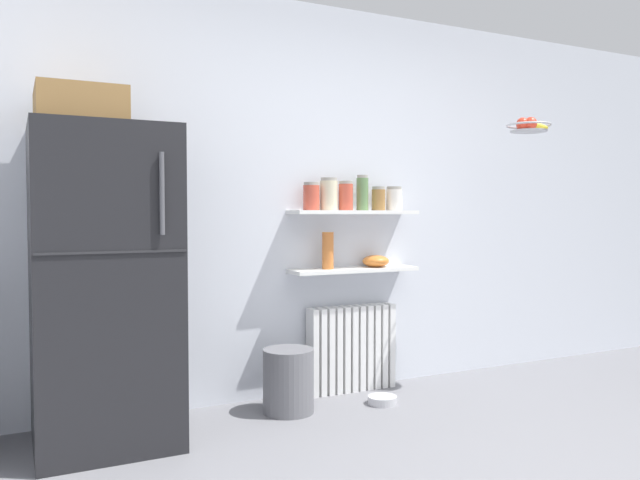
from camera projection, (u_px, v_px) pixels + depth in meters
ground_plane at (466, 472)px, 2.93m from camera, size 7.04×7.04×0.00m
back_wall at (320, 200)px, 4.27m from camera, size 7.04×0.10×2.60m
refrigerator at (103, 278)px, 3.28m from camera, size 0.71×0.74×1.84m
radiator at (352, 348)px, 4.27m from camera, size 0.63×0.12×0.58m
wall_shelf_lower at (354, 270)px, 4.22m from camera, size 0.90×0.22×0.02m
wall_shelf_upper at (354, 212)px, 4.20m from camera, size 0.90×0.22×0.02m
storage_jar_0 at (311, 197)px, 4.06m from camera, size 0.11×0.11×0.18m
storage_jar_1 at (329, 194)px, 4.12m from camera, size 0.12×0.12×0.21m
storage_jar_2 at (346, 196)px, 4.17m from camera, size 0.10×0.10×0.20m
storage_jar_3 at (362, 193)px, 4.23m from camera, size 0.08×0.08×0.24m
storage_jar_4 at (378, 199)px, 4.28m from camera, size 0.09×0.09×0.16m
storage_jar_5 at (394, 199)px, 4.34m from camera, size 0.11×0.11×0.17m
vase at (328, 251)px, 4.13m from camera, size 0.08×0.08×0.25m
shelf_bowl at (376, 261)px, 4.29m from camera, size 0.18×0.18×0.08m
trash_bin at (288, 381)px, 3.80m from camera, size 0.31×0.31×0.39m
pet_food_bowl at (382, 400)px, 3.97m from camera, size 0.19×0.19×0.05m
hanging_fruit_basket at (528, 126)px, 4.22m from camera, size 0.30×0.30×0.10m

